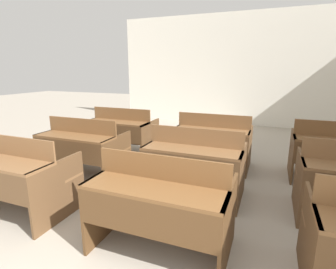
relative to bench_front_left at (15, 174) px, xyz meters
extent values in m
cube|color=white|center=(1.72, 5.93, 1.10)|extent=(7.26, 0.06, 3.11)
cube|color=brown|center=(0.57, 0.04, -0.12)|extent=(0.03, 0.75, 0.66)
cube|color=brown|center=(0.00, 0.02, 0.32)|extent=(1.18, 0.02, 0.22)
cube|color=brown|center=(0.00, 0.26, -0.05)|extent=(1.18, 0.30, 0.03)
cube|color=brown|center=(0.00, 0.26, -0.31)|extent=(1.12, 0.04, 0.04)
cube|color=#52361D|center=(1.17, 0.04, -0.12)|extent=(0.03, 0.75, 0.66)
cube|color=#52361D|center=(2.32, 0.04, -0.12)|extent=(0.03, 0.75, 0.66)
cube|color=brown|center=(1.75, -0.15, 0.19)|extent=(1.18, 0.36, 0.03)
cube|color=#52361D|center=(1.75, -0.32, 0.03)|extent=(1.12, 0.02, 0.30)
cube|color=brown|center=(1.75, 0.02, 0.32)|extent=(1.18, 0.02, 0.22)
cube|color=brown|center=(1.75, 0.26, -0.05)|extent=(1.18, 0.30, 0.03)
cube|color=#52361D|center=(1.75, 0.26, -0.31)|extent=(1.12, 0.04, 0.04)
cube|color=brown|center=(2.90, 0.06, -0.12)|extent=(0.03, 0.75, 0.66)
cube|color=brown|center=(-0.57, 1.16, -0.12)|extent=(0.03, 0.75, 0.66)
cube|color=brown|center=(0.58, 1.16, -0.12)|extent=(0.03, 0.75, 0.66)
cube|color=brown|center=(0.00, 0.97, 0.19)|extent=(1.18, 0.36, 0.03)
cube|color=brown|center=(0.00, 0.80, 0.03)|extent=(1.12, 0.02, 0.30)
cube|color=brown|center=(0.00, 1.14, 0.32)|extent=(1.18, 0.02, 0.22)
cube|color=brown|center=(0.00, 1.38, -0.05)|extent=(1.18, 0.30, 0.03)
cube|color=brown|center=(0.00, 1.38, -0.31)|extent=(1.12, 0.04, 0.04)
cube|color=brown|center=(1.15, 1.15, -0.12)|extent=(0.03, 0.75, 0.66)
cube|color=brown|center=(2.30, 1.15, -0.12)|extent=(0.03, 0.75, 0.66)
cube|color=brown|center=(1.73, 0.96, 0.19)|extent=(1.18, 0.36, 0.03)
cube|color=brown|center=(1.73, 0.79, 0.03)|extent=(1.12, 0.02, 0.30)
cube|color=brown|center=(1.73, 1.13, 0.32)|extent=(1.18, 0.02, 0.22)
cube|color=brown|center=(1.73, 1.38, -0.05)|extent=(1.18, 0.30, 0.03)
cube|color=brown|center=(1.73, 1.38, -0.31)|extent=(1.12, 0.04, 0.04)
cube|color=brown|center=(2.92, 1.16, -0.12)|extent=(0.03, 0.75, 0.66)
cube|color=brown|center=(-0.58, 2.28, -0.12)|extent=(0.03, 0.75, 0.66)
cube|color=brown|center=(0.57, 2.28, -0.12)|extent=(0.03, 0.75, 0.66)
cube|color=brown|center=(-0.01, 2.09, 0.19)|extent=(1.18, 0.36, 0.03)
cube|color=brown|center=(-0.01, 1.92, 0.03)|extent=(1.12, 0.02, 0.30)
cube|color=brown|center=(-0.01, 2.26, 0.32)|extent=(1.18, 0.02, 0.22)
cube|color=brown|center=(-0.01, 2.51, -0.05)|extent=(1.18, 0.30, 0.03)
cube|color=brown|center=(-0.01, 2.51, -0.31)|extent=(1.12, 0.04, 0.04)
cube|color=brown|center=(1.15, 2.26, -0.12)|extent=(0.03, 0.75, 0.66)
cube|color=brown|center=(2.30, 2.26, -0.12)|extent=(0.03, 0.75, 0.66)
cube|color=brown|center=(1.72, 2.07, 0.19)|extent=(1.18, 0.36, 0.03)
cube|color=brown|center=(1.72, 1.90, 0.03)|extent=(1.12, 0.02, 0.30)
cube|color=brown|center=(1.72, 2.24, 0.32)|extent=(1.18, 0.02, 0.22)
cube|color=brown|center=(1.72, 2.49, -0.05)|extent=(1.18, 0.30, 0.03)
cube|color=brown|center=(1.72, 2.49, -0.31)|extent=(1.12, 0.04, 0.04)
cube|color=brown|center=(2.91, 2.27, -0.12)|extent=(0.03, 0.75, 0.66)
cube|color=brown|center=(3.48, 2.49, -0.05)|extent=(1.18, 0.30, 0.03)
cube|color=brown|center=(3.48, 2.49, -0.31)|extent=(1.12, 0.04, 0.04)
camera|label=1|loc=(2.56, -1.88, 1.11)|focal=28.00mm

